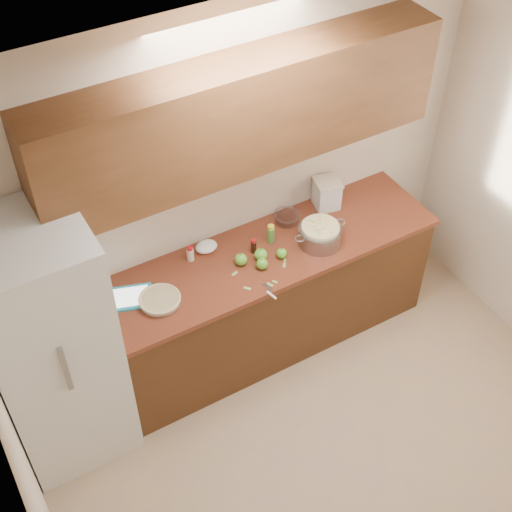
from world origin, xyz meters
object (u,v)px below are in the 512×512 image
colander (320,235)px  pie (160,300)px  tablet (131,297)px  flour_canister (327,193)px

colander → pie: bearing=178.0°
colander → tablet: bearing=173.0°
pie → tablet: size_ratio=0.85×
colander → flour_canister: bearing=49.5°
flour_canister → tablet: flour_canister is taller
flour_canister → tablet: 1.59m
colander → tablet: (-1.33, 0.16, -0.06)m
pie → tablet: pie is taller
pie → flour_canister: 1.47m
pie → flour_canister: (1.44, 0.26, 0.09)m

